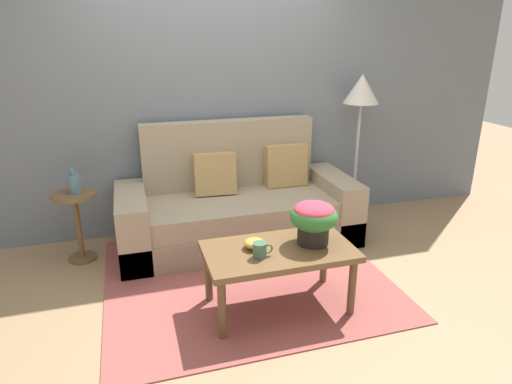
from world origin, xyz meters
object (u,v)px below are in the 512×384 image
at_px(potted_plant, 314,218).
at_px(coffee_mug, 260,250).
at_px(couch, 238,208).
at_px(floor_lamp, 361,100).
at_px(coffee_table, 279,256).
at_px(table_vase, 74,183).
at_px(snack_bowl, 254,243).
at_px(side_table, 77,214).

distance_m(potted_plant, coffee_mug, 0.45).
distance_m(couch, floor_lamp, 1.63).
height_order(floor_lamp, potted_plant, floor_lamp).
xyz_separation_m(coffee_table, table_vase, (-1.39, 1.19, 0.29)).
relative_size(couch, table_vase, 10.32).
bearing_deg(potted_plant, couch, 102.15).
distance_m(couch, coffee_mug, 1.29).
bearing_deg(snack_bowl, side_table, 137.69).
relative_size(potted_plant, coffee_mug, 2.41).
xyz_separation_m(floor_lamp, table_vase, (-2.72, -0.17, -0.55)).
bearing_deg(potted_plant, coffee_mug, -167.32).
bearing_deg(floor_lamp, snack_bowl, -138.64).
xyz_separation_m(couch, floor_lamp, (1.32, 0.18, 0.93)).
bearing_deg(coffee_mug, snack_bowl, 91.12).
distance_m(coffee_table, potted_plant, 0.36).
bearing_deg(coffee_mug, coffee_table, 26.66).
distance_m(side_table, potted_plant, 2.05).
xyz_separation_m(couch, coffee_mug, (-0.17, -1.26, 0.20)).
height_order(snack_bowl, table_vase, table_vase).
height_order(coffee_table, table_vase, table_vase).
bearing_deg(table_vase, side_table, -152.25).
distance_m(snack_bowl, table_vase, 1.69).
relative_size(couch, side_table, 3.53).
distance_m(floor_lamp, coffee_mug, 2.20).
bearing_deg(side_table, potted_plant, -35.11).
bearing_deg(coffee_table, table_vase, 139.42).
bearing_deg(coffee_mug, potted_plant, 12.68).
relative_size(floor_lamp, table_vase, 7.14).
distance_m(coffee_table, floor_lamp, 2.08).
xyz_separation_m(couch, potted_plant, (0.25, -1.17, 0.34)).
height_order(potted_plant, snack_bowl, potted_plant).
relative_size(side_table, potted_plant, 1.85).
relative_size(coffee_mug, snack_bowl, 0.97).
bearing_deg(coffee_table, snack_bowl, 162.45).
bearing_deg(table_vase, coffee_mug, -45.98).
relative_size(coffee_table, coffee_mug, 7.47).
bearing_deg(table_vase, couch, -0.36).
xyz_separation_m(couch, snack_bowl, (-0.17, -1.13, 0.19)).
distance_m(couch, side_table, 1.42).
bearing_deg(side_table, table_vase, 27.75).
relative_size(side_table, table_vase, 2.92).
bearing_deg(couch, potted_plant, -77.85).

